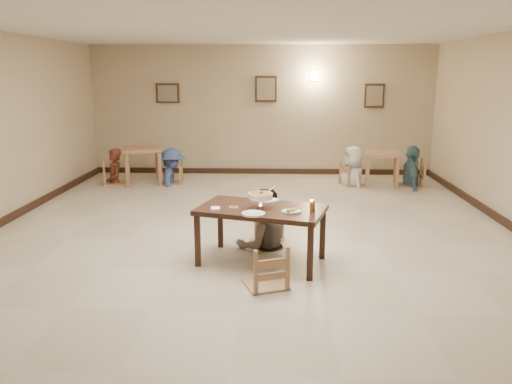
{
  "coord_description": "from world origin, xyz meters",
  "views": [
    {
      "loc": [
        0.35,
        -6.82,
        2.33
      ],
      "look_at": [
        0.09,
        -0.43,
        0.82
      ],
      "focal_mm": 35.0,
      "sensor_mm": 36.0,
      "label": 1
    }
  ],
  "objects_px": {
    "bg_diner_b": "(171,148)",
    "bg_diner_d": "(413,146)",
    "main_table": "(261,214)",
    "bg_table_left": "(143,154)",
    "bg_diner_a": "(113,148)",
    "bg_diner_c": "(354,146)",
    "chair_far": "(266,209)",
    "bg_chair_lr": "(172,163)",
    "bg_chair_rl": "(353,163)",
    "curry_warmer": "(260,196)",
    "chair_near": "(266,246)",
    "drink_glass": "(312,206)",
    "bg_chair_rr": "(412,162)",
    "main_diner": "(264,189)",
    "bg_chair_ll": "(114,161)",
    "bg_table_right": "(383,158)"
  },
  "relations": [
    {
      "from": "drink_glass",
      "to": "bg_diner_c",
      "type": "height_order",
      "value": "bg_diner_c"
    },
    {
      "from": "curry_warmer",
      "to": "bg_diner_b",
      "type": "xyz_separation_m",
      "value": [
        -2.08,
        4.65,
        -0.1
      ]
    },
    {
      "from": "drink_glass",
      "to": "bg_diner_d",
      "type": "height_order",
      "value": "bg_diner_d"
    },
    {
      "from": "chair_far",
      "to": "bg_chair_ll",
      "type": "height_order",
      "value": "bg_chair_ll"
    },
    {
      "from": "curry_warmer",
      "to": "bg_chair_lr",
      "type": "relative_size",
      "value": 0.37
    },
    {
      "from": "chair_far",
      "to": "bg_diner_a",
      "type": "xyz_separation_m",
      "value": [
        -3.38,
        3.82,
        0.28
      ]
    },
    {
      "from": "bg_table_left",
      "to": "bg_chair_rr",
      "type": "bearing_deg",
      "value": -0.49
    },
    {
      "from": "chair_far",
      "to": "bg_chair_lr",
      "type": "xyz_separation_m",
      "value": [
        -2.13,
        3.87,
        -0.04
      ]
    },
    {
      "from": "drink_glass",
      "to": "bg_chair_lr",
      "type": "distance_m",
      "value": 5.47
    },
    {
      "from": "main_table",
      "to": "bg_diner_c",
      "type": "height_order",
      "value": "bg_diner_c"
    },
    {
      "from": "chair_near",
      "to": "bg_table_left",
      "type": "height_order",
      "value": "chair_near"
    },
    {
      "from": "main_table",
      "to": "bg_chair_ll",
      "type": "xyz_separation_m",
      "value": [
        -3.34,
        4.55,
        -0.13
      ]
    },
    {
      "from": "bg_diner_d",
      "to": "bg_diner_b",
      "type": "bearing_deg",
      "value": 92.87
    },
    {
      "from": "bg_table_right",
      "to": "bg_chair_rl",
      "type": "relative_size",
      "value": 0.9
    },
    {
      "from": "main_table",
      "to": "bg_diner_c",
      "type": "distance_m",
      "value": 5.02
    },
    {
      "from": "main_diner",
      "to": "drink_glass",
      "type": "xyz_separation_m",
      "value": [
        0.61,
        -0.76,
        -0.03
      ]
    },
    {
      "from": "bg_diner_c",
      "to": "bg_diner_d",
      "type": "height_order",
      "value": "bg_diner_d"
    },
    {
      "from": "bg_diner_b",
      "to": "bg_chair_ll",
      "type": "bearing_deg",
      "value": 84.49
    },
    {
      "from": "bg_diner_b",
      "to": "bg_chair_rr",
      "type": "bearing_deg",
      "value": -98.62
    },
    {
      "from": "chair_far",
      "to": "curry_warmer",
      "type": "height_order",
      "value": "chair_far"
    },
    {
      "from": "chair_far",
      "to": "bg_table_right",
      "type": "distance_m",
      "value": 4.57
    },
    {
      "from": "bg_chair_rl",
      "to": "bg_table_left",
      "type": "bearing_deg",
      "value": 69.42
    },
    {
      "from": "bg_table_left",
      "to": "chair_near",
      "type": "bearing_deg",
      "value": -62.35
    },
    {
      "from": "bg_diner_a",
      "to": "bg_diner_c",
      "type": "xyz_separation_m",
      "value": [
        5.18,
        0.12,
        0.06
      ]
    },
    {
      "from": "main_table",
      "to": "bg_chair_rl",
      "type": "relative_size",
      "value": 1.84
    },
    {
      "from": "chair_far",
      "to": "bg_chair_lr",
      "type": "distance_m",
      "value": 4.42
    },
    {
      "from": "bg_diner_b",
      "to": "bg_table_left",
      "type": "bearing_deg",
      "value": 83.17
    },
    {
      "from": "main_table",
      "to": "bg_table_left",
      "type": "height_order",
      "value": "bg_table_left"
    },
    {
      "from": "bg_diner_c",
      "to": "main_table",
      "type": "bearing_deg",
      "value": -36.82
    },
    {
      "from": "curry_warmer",
      "to": "bg_chair_rl",
      "type": "bearing_deg",
      "value": 68.61
    },
    {
      "from": "bg_diner_b",
      "to": "bg_diner_d",
      "type": "bearing_deg",
      "value": -98.62
    },
    {
      "from": "main_table",
      "to": "bg_diner_b",
      "type": "height_order",
      "value": "bg_diner_b"
    },
    {
      "from": "main_diner",
      "to": "bg_diner_a",
      "type": "height_order",
      "value": "main_diner"
    },
    {
      "from": "bg_table_left",
      "to": "bg_diner_c",
      "type": "xyz_separation_m",
      "value": [
        4.55,
        0.08,
        0.19
      ]
    },
    {
      "from": "bg_diner_b",
      "to": "bg_diner_d",
      "type": "xyz_separation_m",
      "value": [
        5.14,
        -0.06,
        0.09
      ]
    },
    {
      "from": "main_diner",
      "to": "bg_table_left",
      "type": "xyz_separation_m",
      "value": [
        -2.73,
        3.97,
        -0.17
      ]
    },
    {
      "from": "bg_diner_c",
      "to": "bg_chair_rr",
      "type": "bearing_deg",
      "value": 68.64
    },
    {
      "from": "main_table",
      "to": "bg_chair_rl",
      "type": "xyz_separation_m",
      "value": [
        1.84,
        4.67,
        -0.17
      ]
    },
    {
      "from": "curry_warmer",
      "to": "bg_chair_lr",
      "type": "height_order",
      "value": "curry_warmer"
    },
    {
      "from": "drink_glass",
      "to": "bg_chair_lr",
      "type": "height_order",
      "value": "bg_chair_lr"
    },
    {
      "from": "bg_chair_rl",
      "to": "bg_diner_c",
      "type": "xyz_separation_m",
      "value": [
        0.0,
        0.0,
        0.37
      ]
    },
    {
      "from": "bg_chair_rl",
      "to": "bg_diner_d",
      "type": "distance_m",
      "value": 1.29
    },
    {
      "from": "main_table",
      "to": "chair_near",
      "type": "bearing_deg",
      "value": -68.42
    },
    {
      "from": "chair_far",
      "to": "bg_chair_lr",
      "type": "relative_size",
      "value": 1.09
    },
    {
      "from": "bg_diner_b",
      "to": "bg_table_right",
      "type": "bearing_deg",
      "value": -97.74
    },
    {
      "from": "chair_far",
      "to": "curry_warmer",
      "type": "distance_m",
      "value": 0.87
    },
    {
      "from": "main_table",
      "to": "bg_diner_a",
      "type": "xyz_separation_m",
      "value": [
        -3.34,
        4.55,
        0.14
      ]
    },
    {
      "from": "bg_table_left",
      "to": "bg_chair_lr",
      "type": "xyz_separation_m",
      "value": [
        0.63,
        0.01,
        -0.19
      ]
    },
    {
      "from": "bg_table_right",
      "to": "bg_chair_rr",
      "type": "relative_size",
      "value": 0.78
    },
    {
      "from": "drink_glass",
      "to": "bg_diner_d",
      "type": "xyz_separation_m",
      "value": [
        2.43,
        4.68,
        0.09
      ]
    }
  ]
}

